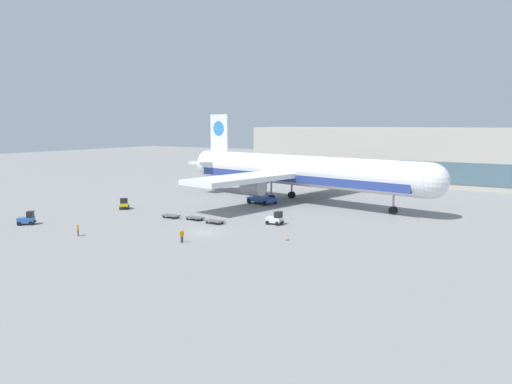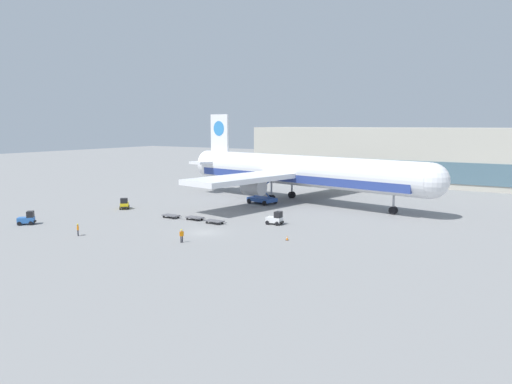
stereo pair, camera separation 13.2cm
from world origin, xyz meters
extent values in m
plane|color=gray|center=(0.00, 0.00, 0.00)|extent=(400.00, 400.00, 0.00)
cube|color=#BCB7A8|center=(11.70, 74.77, 7.00)|extent=(90.00, 18.00, 14.00)
cube|color=slate|center=(11.70, 65.67, 3.85)|extent=(88.20, 0.20, 4.90)
cylinder|color=white|center=(-1.48, 31.31, 6.10)|extent=(52.20, 14.97, 5.80)
cube|color=#2D428E|center=(-1.48, 31.31, 4.79)|extent=(48.09, 14.12, 1.45)
sphere|color=white|center=(24.11, 26.67, 6.10)|extent=(5.68, 5.68, 5.68)
cone|color=white|center=(-27.06, 35.94, 6.10)|extent=(7.26, 6.56, 5.51)
cube|color=white|center=(-22.97, 35.20, 13.00)|extent=(5.20, 1.36, 8.00)
cylinder|color=#3384CC|center=(-22.97, 35.20, 13.96)|extent=(3.25, 1.11, 3.20)
cube|color=white|center=(-23.99, 35.38, 6.68)|extent=(5.86, 13.43, 0.50)
cube|color=white|center=(-4.03, 31.77, 5.38)|extent=(16.42, 48.66, 0.90)
cylinder|color=#9EA0A5|center=(-5.83, 21.85, 3.58)|extent=(4.63, 3.50, 2.80)
cylinder|color=#9EA0A5|center=(-2.24, 41.69, 3.58)|extent=(4.63, 3.50, 2.80)
cylinder|color=#9EA0A5|center=(17.97, 27.79, 2.65)|extent=(0.36, 0.36, 4.00)
cylinder|color=black|center=(17.97, 27.79, 0.65)|extent=(1.44, 1.12, 1.30)
cylinder|color=#9EA0A5|center=(-6.14, 28.90, 2.65)|extent=(0.36, 0.36, 4.00)
cylinder|color=black|center=(-6.14, 28.90, 0.65)|extent=(1.44, 1.12, 1.30)
cylinder|color=#9EA0A5|center=(-5.00, 35.20, 2.65)|extent=(0.36, 0.36, 4.00)
cylinder|color=black|center=(-5.00, 35.20, 0.65)|extent=(1.44, 1.12, 1.30)
cube|color=#284C99|center=(-6.41, 25.86, 0.80)|extent=(5.65, 3.88, 0.70)
cube|color=#B2B2B7|center=(-6.41, 25.86, 4.64)|extent=(5.37, 3.68, 0.30)
cube|color=yellow|center=(-6.41, 25.86, 5.19)|extent=(5.37, 3.68, 0.08)
cube|color=#284C99|center=(-6.41, 25.86, 2.90)|extent=(4.22, 0.92, 3.61)
cube|color=#284C99|center=(-6.41, 25.86, 2.90)|extent=(4.22, 0.92, 3.61)
cylinder|color=black|center=(-4.23, 26.98, 0.45)|extent=(0.95, 0.51, 0.90)
cylinder|color=black|center=(-4.76, 24.03, 0.45)|extent=(0.95, 0.51, 0.90)
cylinder|color=black|center=(-8.06, 27.68, 0.45)|extent=(0.95, 0.51, 0.90)
cylinder|color=black|center=(-8.60, 24.73, 0.45)|extent=(0.95, 0.51, 0.90)
cube|color=silver|center=(5.35, 9.96, 0.70)|extent=(2.38, 1.54, 0.80)
cube|color=black|center=(6.00, 10.00, 1.55)|extent=(0.97, 1.29, 0.90)
cube|color=black|center=(6.58, 10.04, 0.42)|extent=(0.24, 1.27, 0.24)
cylinder|color=black|center=(6.12, 10.71, 0.30)|extent=(0.61, 0.28, 0.60)
cylinder|color=black|center=(6.20, 9.31, 0.30)|extent=(0.61, 0.28, 0.60)
cylinder|color=black|center=(4.51, 10.61, 0.30)|extent=(0.61, 0.28, 0.60)
cylinder|color=black|center=(4.59, 9.21, 0.30)|extent=(0.61, 0.28, 0.60)
cube|color=#2D66B7|center=(-26.08, -9.79, 0.70)|extent=(2.63, 2.60, 0.80)
cube|color=black|center=(-25.61, -9.34, 1.55)|extent=(1.51, 1.52, 0.90)
cube|color=black|center=(-25.20, -8.94, 0.42)|extent=(0.99, 1.02, 0.24)
cylinder|color=black|center=(-25.99, -8.73, 0.30)|extent=(0.60, 0.59, 0.60)
cylinder|color=black|center=(-25.02, -9.74, 0.30)|extent=(0.60, 0.59, 0.60)
cylinder|color=black|center=(-27.15, -9.85, 0.30)|extent=(0.60, 0.59, 0.60)
cylinder|color=black|center=(-26.18, -10.85, 0.30)|extent=(0.60, 0.59, 0.60)
cube|color=yellow|center=(-24.08, 7.91, 0.70)|extent=(2.60, 2.63, 0.80)
cube|color=black|center=(-23.63, 7.44, 1.55)|extent=(1.52, 1.51, 0.90)
cube|color=black|center=(-23.23, 7.02, 0.42)|extent=(1.02, 0.99, 0.24)
cylinder|color=black|center=(-23.02, 7.81, 0.30)|extent=(0.59, 0.60, 0.60)
cylinder|color=black|center=(-24.03, 6.84, 0.30)|extent=(0.59, 0.60, 0.60)
cylinder|color=black|center=(-24.13, 8.97, 0.30)|extent=(0.59, 0.60, 0.60)
cylinder|color=black|center=(-25.14, 8.00, 0.30)|extent=(0.59, 0.60, 0.60)
cube|color=#56565B|center=(-11.26, 5.70, 0.42)|extent=(2.85, 1.59, 0.12)
cube|color=#56565B|center=(-9.41, 5.63, 0.42)|extent=(0.90, 0.11, 0.08)
cylinder|color=black|center=(-10.26, 6.30, 0.18)|extent=(0.36, 0.16, 0.36)
cylinder|color=black|center=(-10.30, 5.03, 0.18)|extent=(0.36, 0.16, 0.36)
cylinder|color=black|center=(-12.22, 6.37, 0.18)|extent=(0.36, 0.16, 0.36)
cylinder|color=black|center=(-12.26, 5.09, 0.18)|extent=(0.36, 0.16, 0.36)
cube|color=#56565B|center=(-6.93, 6.34, 0.42)|extent=(2.85, 1.59, 0.12)
cube|color=#56565B|center=(-5.08, 6.28, 0.42)|extent=(0.90, 0.11, 0.08)
cylinder|color=black|center=(-5.93, 6.94, 0.18)|extent=(0.36, 0.16, 0.36)
cylinder|color=black|center=(-5.97, 5.67, 0.18)|extent=(0.36, 0.16, 0.36)
cylinder|color=black|center=(-7.89, 7.01, 0.18)|extent=(0.36, 0.16, 0.36)
cylinder|color=black|center=(-7.93, 5.74, 0.18)|extent=(0.36, 0.16, 0.36)
cube|color=#56565B|center=(-2.58, 5.67, 0.42)|extent=(2.85, 1.59, 0.12)
cube|color=#56565B|center=(-0.73, 5.61, 0.42)|extent=(0.90, 0.11, 0.08)
cylinder|color=black|center=(-1.58, 6.27, 0.18)|extent=(0.36, 0.16, 0.36)
cylinder|color=black|center=(-1.62, 5.00, 0.18)|extent=(0.36, 0.16, 0.36)
cylinder|color=black|center=(-3.54, 6.34, 0.18)|extent=(0.36, 0.16, 0.36)
cylinder|color=black|center=(-3.58, 5.06, 0.18)|extent=(0.36, 0.16, 0.36)
cylinder|color=black|center=(1.19, -6.20, 0.41)|extent=(0.14, 0.14, 0.82)
cylinder|color=black|center=(1.10, -6.38, 0.41)|extent=(0.14, 0.14, 0.82)
cube|color=orange|center=(1.15, -6.29, 1.13)|extent=(0.37, 0.42, 0.62)
cylinder|color=orange|center=(1.26, -6.08, 1.17)|extent=(0.09, 0.09, 0.56)
cylinder|color=orange|center=(1.03, -6.50, 1.17)|extent=(0.09, 0.09, 0.56)
sphere|color=#DBB28E|center=(1.15, -6.29, 1.56)|extent=(0.22, 0.22, 0.22)
sphere|color=yellow|center=(1.15, -6.29, 1.62)|extent=(0.21, 0.21, 0.21)
cylinder|color=black|center=(-13.30, -10.64, 0.40)|extent=(0.14, 0.14, 0.80)
cylinder|color=black|center=(-13.13, -10.75, 0.40)|extent=(0.14, 0.14, 0.80)
cube|color=orange|center=(-13.21, -10.70, 1.10)|extent=(0.42, 0.38, 0.60)
cylinder|color=orange|center=(-13.42, -10.57, 1.13)|extent=(0.09, 0.09, 0.54)
cylinder|color=orange|center=(-13.01, -10.83, 1.13)|extent=(0.09, 0.09, 0.54)
sphere|color=#846047|center=(-13.21, -10.70, 1.50)|extent=(0.22, 0.22, 0.22)
sphere|color=yellow|center=(-13.21, -10.70, 1.56)|extent=(0.21, 0.21, 0.21)
cube|color=black|center=(11.88, 1.91, 0.02)|extent=(0.40, 0.40, 0.04)
cone|color=orange|center=(11.88, 1.91, 0.32)|extent=(0.32, 0.32, 0.57)
cylinder|color=white|center=(11.88, 1.91, 0.35)|extent=(0.19, 0.19, 0.08)
camera|label=1|loc=(41.67, -53.80, 14.92)|focal=35.00mm
camera|label=2|loc=(41.78, -53.73, 14.92)|focal=35.00mm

